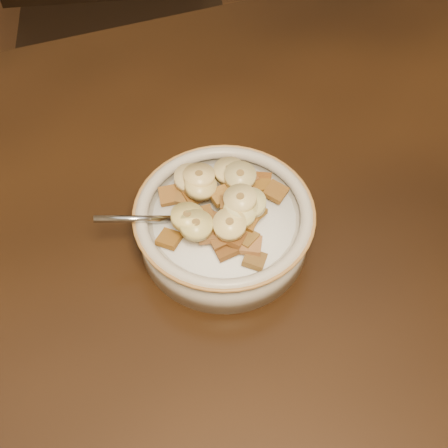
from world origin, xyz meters
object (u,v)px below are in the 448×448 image
object	(u,v)px
table	(195,317)
chair	(122,41)
cereal_bowl	(224,230)
spoon	(196,218)

from	to	relation	value
table	chair	xyz separation A→B (m)	(0.06, 0.76, -0.24)
cereal_bowl	chair	bearing A→B (deg)	89.57
chair	cereal_bowl	bearing A→B (deg)	-79.35
chair	spoon	xyz separation A→B (m)	(-0.03, -0.69, 0.30)
chair	spoon	bearing A→B (deg)	-81.59
chair	cereal_bowl	xyz separation A→B (m)	(-0.01, -0.69, 0.28)
cereal_bowl	spoon	distance (m)	0.04
cereal_bowl	spoon	xyz separation A→B (m)	(-0.03, 0.00, 0.02)
chair	cereal_bowl	size ratio (longest dim) A/B	5.80
cereal_bowl	table	bearing A→B (deg)	-127.67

